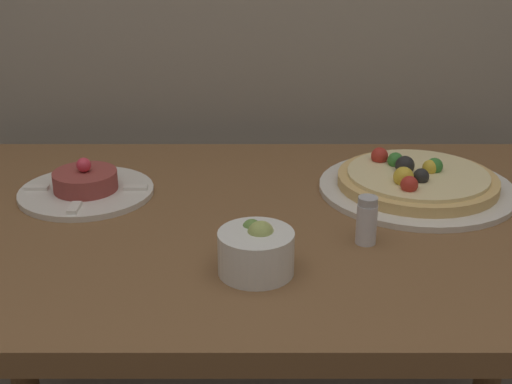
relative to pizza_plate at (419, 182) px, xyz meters
name	(u,v)px	position (x,y,z in m)	size (l,w,h in m)	color
dining_table	(258,280)	(-0.27, -0.11, -0.13)	(1.16, 0.71, 0.73)	brown
pizza_plate	(419,182)	(0.00, 0.00, 0.00)	(0.33, 0.33, 0.06)	silver
tartare_plate	(88,187)	(-0.56, -0.02, 0.00)	(0.23, 0.23, 0.07)	silver
small_bowl	(259,250)	(-0.27, -0.28, 0.02)	(0.10, 0.10, 0.07)	white
salt_shaker	(369,221)	(-0.11, -0.20, 0.02)	(0.03, 0.03, 0.07)	silver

